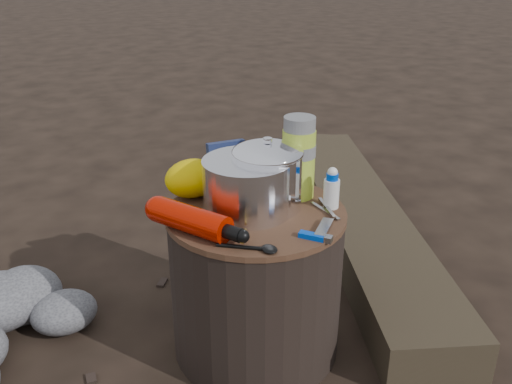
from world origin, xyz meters
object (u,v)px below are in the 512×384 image
stump (256,281)px  thermos (299,158)px  log_main (360,220)px  fuel_bottle (191,219)px  travel_mug (276,163)px  camping_pot (267,175)px

stump → thermos: 0.36m
log_main → thermos: bearing=-122.6°
log_main → fuel_bottle: 1.02m
thermos → travel_mug: size_ratio=1.85×
thermos → fuel_bottle: bearing=-170.0°
travel_mug → stump: bearing=-134.5°
log_main → travel_mug: size_ratio=14.03×
log_main → thermos: 0.78m
thermos → travel_mug: (-0.01, 0.11, -0.05)m
log_main → camping_pot: size_ratio=9.34×
stump → travel_mug: size_ratio=3.89×
log_main → camping_pot: bearing=-125.9°
stump → travel_mug: travel_mug is taller
camping_pot → travel_mug: (0.10, 0.13, -0.03)m
camping_pot → fuel_bottle: camping_pot is taller
camping_pot → fuel_bottle: 0.24m
stump → travel_mug: (0.14, 0.14, 0.27)m
camping_pot → travel_mug: camping_pot is taller
log_main → thermos: thermos is taller
log_main → camping_pot: 0.85m
fuel_bottle → travel_mug: travel_mug is taller
fuel_bottle → travel_mug: bearing=-1.4°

